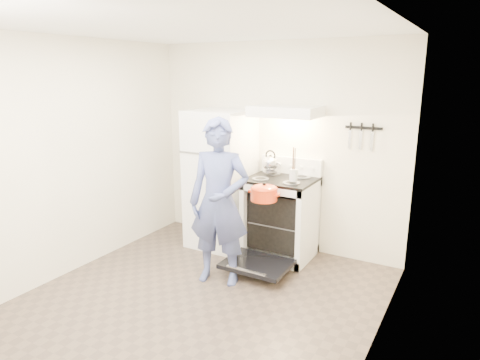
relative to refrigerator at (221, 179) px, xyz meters
name	(u,v)px	position (x,y,z in m)	size (l,w,h in m)	color
floor	(192,306)	(0.58, -1.45, -0.85)	(3.60, 3.60, 0.00)	#4E4035
back_wall	(276,147)	(0.58, 0.35, 0.40)	(3.20, 0.02, 2.50)	beige
refrigerator	(221,179)	(0.00, 0.00, 0.00)	(0.70, 0.70, 1.70)	white
stove_body	(281,219)	(0.81, 0.02, -0.39)	(0.76, 0.65, 0.92)	white
cooktop	(281,180)	(0.81, 0.02, 0.09)	(0.76, 0.65, 0.03)	black
backsplash	(291,165)	(0.81, 0.31, 0.20)	(0.76, 0.07, 0.20)	white
oven_door	(257,264)	(0.81, -0.57, -0.72)	(0.70, 0.54, 0.04)	black
oven_rack	(280,220)	(0.81, 0.02, -0.41)	(0.60, 0.52, 0.01)	slate
range_hood	(286,111)	(0.81, 0.10, 0.86)	(0.76, 0.50, 0.12)	white
knife_strip	(364,128)	(1.63, 0.33, 0.70)	(0.40, 0.02, 0.03)	black
pizza_stone	(280,217)	(0.77, 0.09, -0.40)	(0.31, 0.31, 0.02)	brown
tea_kettle	(270,162)	(0.61, 0.14, 0.25)	(0.24, 0.20, 0.29)	#B5B5BA
utensil_jar	(293,175)	(1.02, -0.13, 0.20)	(0.09, 0.09, 0.13)	silver
person	(219,203)	(0.53, -0.87, 0.01)	(0.62, 0.41, 1.71)	#394874
dutch_oven	(264,194)	(0.84, -0.48, 0.04)	(0.35, 0.28, 0.23)	red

